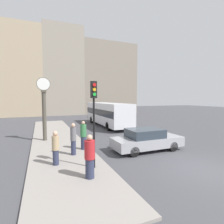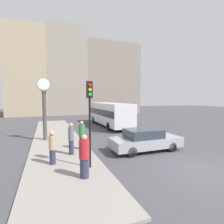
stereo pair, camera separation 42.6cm
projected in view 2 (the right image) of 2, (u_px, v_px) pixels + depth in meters
ground_plane at (201, 171)px, 7.98m from camera, size 120.00×120.00×0.00m
sidewalk_corner at (57, 138)px, 14.55m from camera, size 3.59×22.51×0.10m
building_row at (77, 75)px, 36.44m from camera, size 26.85×5.00×17.49m
sedan_car at (145, 140)px, 11.03m from camera, size 4.49×1.80×1.39m
bus_distant at (109, 113)px, 21.05m from camera, size 2.38×9.74×2.76m
traffic_light_near at (90, 107)px, 7.92m from camera, size 0.26×0.24×3.98m
street_clock at (44, 108)px, 13.39m from camera, size 0.99×0.37×4.79m
pedestrian_tan_coat at (52, 147)px, 8.47m from camera, size 0.34×0.34×1.65m
pedestrian_red_top at (84, 156)px, 7.02m from camera, size 0.42×0.42×1.77m
pedestrian_green_hoodie at (82, 135)px, 11.02m from camera, size 0.38×0.38×1.79m
pedestrian_grey_jacket at (71, 138)px, 9.95m from camera, size 0.33×0.33×1.82m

